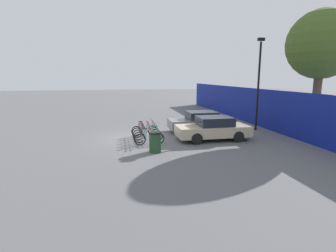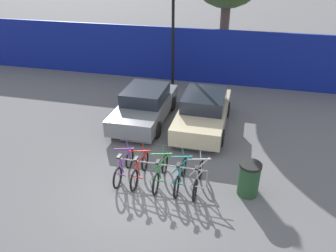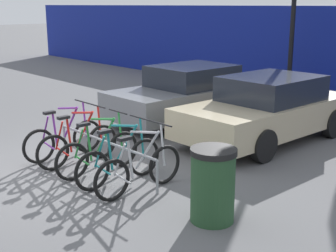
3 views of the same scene
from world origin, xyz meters
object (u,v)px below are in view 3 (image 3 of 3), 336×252
(bicycle_purple, at_px, (64,139))
(car_grey, at_px, (190,93))
(trash_bin, at_px, (213,185))
(bicycle_red, at_px, (78,144))
(bicycle_teal, at_px, (119,161))
(bicycle_green, at_px, (98,153))
(car_beige, at_px, (268,109))
(bike_rack, at_px, (105,145))
(bicycle_silver, at_px, (140,169))

(bicycle_purple, distance_m, car_grey, 3.96)
(bicycle_purple, height_order, trash_bin, bicycle_purple)
(bicycle_red, relative_size, bicycle_teal, 1.00)
(bicycle_green, xyz_separation_m, bicycle_teal, (0.61, 0.00, 0.00))
(bicycle_red, xyz_separation_m, trash_bin, (3.25, 0.11, 0.14))
(bicycle_purple, height_order, car_beige, car_beige)
(car_beige, bearing_deg, trash_bin, -63.55)
(bicycle_teal, xyz_separation_m, car_beige, (0.09, 3.91, 0.31))
(bicycle_teal, xyz_separation_m, car_grey, (-2.32, 3.91, 0.31))
(bike_rack, xyz_separation_m, bicycle_red, (-0.64, -0.15, -0.10))
(bicycle_teal, height_order, trash_bin, bicycle_teal)
(car_grey, bearing_deg, car_beige, -0.05)
(bicycle_purple, bearing_deg, bike_rack, 5.82)
(bicycle_red, bearing_deg, bicycle_green, 2.45)
(bicycle_teal, distance_m, bicycle_silver, 0.53)
(bicycle_red, bearing_deg, trash_bin, 4.36)
(bicycle_green, height_order, trash_bin, bicycle_green)
(bicycle_teal, height_order, car_beige, car_beige)
(bicycle_silver, bearing_deg, bike_rack, 173.04)
(bicycle_teal, distance_m, car_beige, 3.92)
(bicycle_green, xyz_separation_m, car_grey, (-1.71, 3.91, 0.31))
(car_grey, bearing_deg, bike_rack, -65.78)
(bicycle_red, height_order, bicycle_teal, same)
(car_beige, xyz_separation_m, trash_bin, (1.89, -3.80, -0.17))
(bicycle_green, xyz_separation_m, bicycle_silver, (1.14, 0.00, 0.00))
(bicycle_purple, relative_size, car_beige, 0.39)
(bicycle_teal, bearing_deg, bicycle_silver, -0.64)
(bike_rack, height_order, bicycle_teal, bicycle_teal)
(bike_rack, xyz_separation_m, car_grey, (-1.69, 3.76, 0.22))
(bicycle_teal, relative_size, car_beige, 0.39)
(bicycle_purple, height_order, bicycle_silver, same)
(trash_bin, bearing_deg, bicycle_purple, -178.35)
(trash_bin, bearing_deg, bicycle_teal, -176.86)
(bicycle_teal, xyz_separation_m, trash_bin, (1.98, 0.11, 0.14))
(bicycle_green, bearing_deg, bicycle_teal, -3.66)
(bicycle_teal, bearing_deg, bike_rack, 166.08)
(bicycle_teal, height_order, car_grey, car_grey)
(trash_bin, bearing_deg, bicycle_green, -177.60)
(bicycle_red, bearing_deg, bicycle_silver, 2.45)
(bicycle_red, distance_m, car_beige, 4.15)
(car_grey, bearing_deg, bicycle_silver, -53.88)
(bike_rack, height_order, car_beige, car_beige)
(bicycle_green, relative_size, bicycle_teal, 1.00)
(bicycle_green, bearing_deg, bicycle_silver, -3.66)
(bike_rack, xyz_separation_m, bicycle_purple, (-1.16, -0.15, -0.10))
(bicycle_purple, bearing_deg, bicycle_red, -1.47)
(bicycle_red, relative_size, bicycle_green, 1.00)
(bicycle_green, bearing_deg, car_grey, 109.94)
(car_grey, height_order, car_beige, same)
(bike_rack, xyz_separation_m, bicycle_teal, (0.63, -0.15, -0.10))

